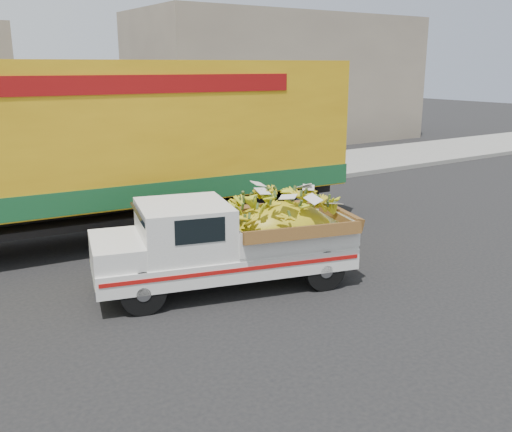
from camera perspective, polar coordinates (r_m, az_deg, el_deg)
ground at (r=9.48m, az=-13.46°, el=-8.58°), size 100.00×100.00×0.00m
curb at (r=14.89m, az=-21.55°, el=-0.29°), size 60.00×0.25×0.15m
sidewalk at (r=16.90m, az=-23.13°, el=1.25°), size 60.00×4.00×0.14m
building_right at (r=28.66m, az=2.41°, el=13.47°), size 14.00×6.00×6.00m
pickup_truck at (r=9.76m, az=-1.30°, el=-2.34°), size 4.60×2.64×1.52m
semi_trailer at (r=12.31m, az=-17.19°, el=6.83°), size 12.04×3.56×3.80m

